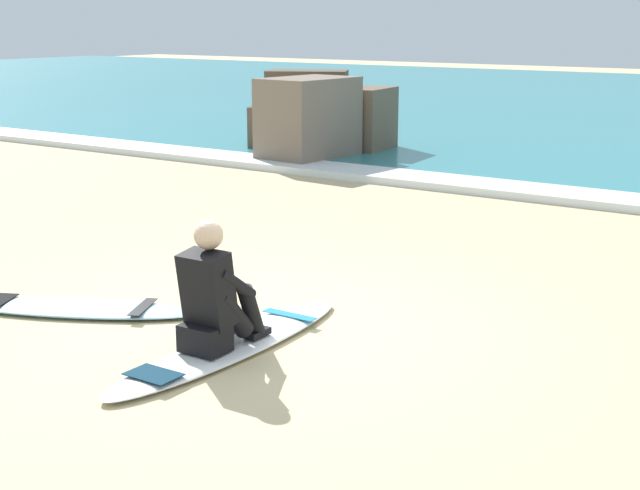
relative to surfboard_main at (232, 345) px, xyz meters
The scene contains 6 objects.
ground_plane 0.42m from the surfboard_main, 99.44° to the left, with size 80.00×80.00×0.00m, color #CCB584.
breaking_foam 7.06m from the surfboard_main, 90.56° to the left, with size 80.00×0.90×0.11m, color white.
surfboard_main is the anchor object (origin of this frame).
surfer_seated 0.44m from the surfboard_main, 90.25° to the right, with size 0.38×0.71×0.95m.
surfboard_spare_near 1.68m from the surfboard_main, behind, with size 2.17×1.40×0.08m.
rock_outcrop_distant 10.30m from the surfboard_main, 121.70° to the left, with size 2.91×3.13×1.44m.
Camera 1 is at (4.32, -5.43, 2.40)m, focal length 52.32 mm.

